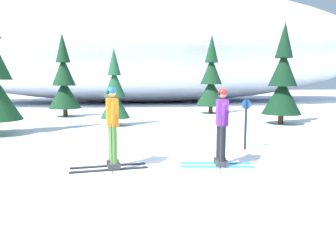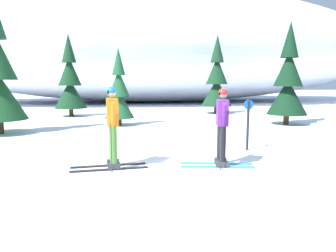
{
  "view_description": "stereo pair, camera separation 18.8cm",
  "coord_description": "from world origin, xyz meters",
  "px_view_note": "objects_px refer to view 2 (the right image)",
  "views": [
    {
      "loc": [
        -1.93,
        -7.14,
        1.95
      ],
      "look_at": [
        -0.55,
        -0.24,
        0.95
      ],
      "focal_mm": 33.64,
      "sensor_mm": 36.0,
      "label": 1
    },
    {
      "loc": [
        -1.74,
        -7.18,
        1.95
      ],
      "look_at": [
        -0.55,
        -0.24,
        0.95
      ],
      "focal_mm": 33.64,
      "sensor_mm": 36.0,
      "label": 2
    }
  ],
  "objects_px": {
    "pine_tree_center_right": "(217,81)",
    "skier_orange_jacket": "(112,125)",
    "pine_tree_center_left": "(70,82)",
    "trail_marker_post": "(248,122)",
    "skier_purple_jacket": "(222,126)",
    "pine_tree_far_right": "(288,82)",
    "pine_tree_center": "(119,93)"
  },
  "relations": [
    {
      "from": "pine_tree_center",
      "to": "pine_tree_center_right",
      "type": "xyz_separation_m",
      "value": [
        5.97,
        4.42,
        0.56
      ]
    },
    {
      "from": "trail_marker_post",
      "to": "skier_purple_jacket",
      "type": "bearing_deg",
      "value": -130.91
    },
    {
      "from": "pine_tree_center",
      "to": "trail_marker_post",
      "type": "bearing_deg",
      "value": -58.83
    },
    {
      "from": "pine_tree_center_right",
      "to": "trail_marker_post",
      "type": "bearing_deg",
      "value": -103.58
    },
    {
      "from": "pine_tree_center_left",
      "to": "pine_tree_far_right",
      "type": "bearing_deg",
      "value": -27.24
    },
    {
      "from": "pine_tree_far_right",
      "to": "trail_marker_post",
      "type": "bearing_deg",
      "value": -129.72
    },
    {
      "from": "skier_purple_jacket",
      "to": "skier_orange_jacket",
      "type": "distance_m",
      "value": 2.48
    },
    {
      "from": "pine_tree_far_right",
      "to": "trail_marker_post",
      "type": "distance_m",
      "value": 6.4
    },
    {
      "from": "skier_orange_jacket",
      "to": "pine_tree_far_right",
      "type": "xyz_separation_m",
      "value": [
        7.81,
        6.11,
        0.95
      ]
    },
    {
      "from": "pine_tree_center_left",
      "to": "pine_tree_center_right",
      "type": "distance_m",
      "value": 8.6
    },
    {
      "from": "pine_tree_center_right",
      "to": "trail_marker_post",
      "type": "xyz_separation_m",
      "value": [
        -2.47,
        -10.21,
        -1.16
      ]
    },
    {
      "from": "skier_orange_jacket",
      "to": "pine_tree_center_left",
      "type": "bearing_deg",
      "value": 101.69
    },
    {
      "from": "skier_orange_jacket",
      "to": "pine_tree_center_left",
      "type": "xyz_separation_m",
      "value": [
        -2.35,
        11.34,
        0.94
      ]
    },
    {
      "from": "pine_tree_center_left",
      "to": "pine_tree_center_right",
      "type": "relative_size",
      "value": 0.97
    },
    {
      "from": "pine_tree_far_right",
      "to": "pine_tree_center",
      "type": "bearing_deg",
      "value": 172.85
    },
    {
      "from": "pine_tree_center_right",
      "to": "skier_orange_jacket",
      "type": "bearing_deg",
      "value": -118.59
    },
    {
      "from": "skier_orange_jacket",
      "to": "skier_purple_jacket",
      "type": "bearing_deg",
      "value": -5.92
    },
    {
      "from": "pine_tree_center",
      "to": "trail_marker_post",
      "type": "xyz_separation_m",
      "value": [
        3.5,
        -5.79,
        -0.6
      ]
    },
    {
      "from": "pine_tree_center_right",
      "to": "pine_tree_far_right",
      "type": "bearing_deg",
      "value": -73.78
    },
    {
      "from": "pine_tree_far_right",
      "to": "trail_marker_post",
      "type": "xyz_separation_m",
      "value": [
        -4.03,
        -4.85,
        -1.1
      ]
    },
    {
      "from": "pine_tree_center",
      "to": "skier_purple_jacket",
      "type": "bearing_deg",
      "value": -73.34
    },
    {
      "from": "pine_tree_center_left",
      "to": "pine_tree_center",
      "type": "xyz_separation_m",
      "value": [
        2.63,
        -4.29,
        -0.49
      ]
    },
    {
      "from": "pine_tree_center_left",
      "to": "pine_tree_far_right",
      "type": "relative_size",
      "value": 1.0
    },
    {
      "from": "skier_orange_jacket",
      "to": "pine_tree_far_right",
      "type": "relative_size",
      "value": 0.4
    },
    {
      "from": "pine_tree_center",
      "to": "pine_tree_far_right",
      "type": "distance_m",
      "value": 7.61
    },
    {
      "from": "skier_purple_jacket",
      "to": "trail_marker_post",
      "type": "relative_size",
      "value": 1.25
    },
    {
      "from": "pine_tree_center_left",
      "to": "pine_tree_center",
      "type": "bearing_deg",
      "value": -58.46
    },
    {
      "from": "skier_purple_jacket",
      "to": "pine_tree_center",
      "type": "bearing_deg",
      "value": 106.66
    },
    {
      "from": "skier_purple_jacket",
      "to": "pine_tree_center_right",
      "type": "bearing_deg",
      "value": 72.13
    },
    {
      "from": "skier_orange_jacket",
      "to": "pine_tree_center_left",
      "type": "distance_m",
      "value": 11.62
    },
    {
      "from": "skier_purple_jacket",
      "to": "pine_tree_far_right",
      "type": "distance_m",
      "value": 8.37
    },
    {
      "from": "skier_orange_jacket",
      "to": "pine_tree_far_right",
      "type": "distance_m",
      "value": 9.96
    }
  ]
}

